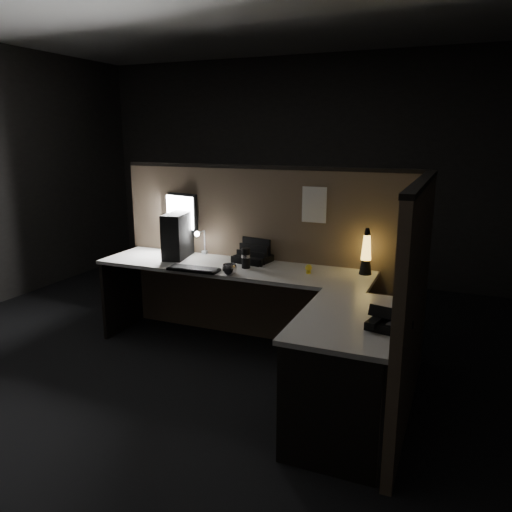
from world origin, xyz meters
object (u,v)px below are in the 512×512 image
at_px(keyboard, 194,269).
at_px(lava_lamp, 366,255).
at_px(monitor, 179,216).
at_px(desk_phone, 389,320).
at_px(pc_tower, 178,235).

distance_m(keyboard, lava_lamp, 1.35).
height_order(monitor, desk_phone, monitor).
bearing_deg(pc_tower, monitor, 105.68).
height_order(keyboard, desk_phone, desk_phone).
xyz_separation_m(monitor, keyboard, (0.44, -0.54, -0.32)).
bearing_deg(monitor, keyboard, -36.94).
xyz_separation_m(monitor, lava_lamp, (1.72, -0.12, -0.17)).
xyz_separation_m(pc_tower, keyboard, (0.34, -0.34, -0.19)).
height_order(pc_tower, desk_phone, pc_tower).
bearing_deg(monitor, lava_lamp, 9.74).
distance_m(monitor, keyboard, 0.77).
bearing_deg(lava_lamp, desk_phone, -72.82).
bearing_deg(lava_lamp, pc_tower, -176.97).
distance_m(monitor, lava_lamp, 1.73).
bearing_deg(keyboard, desk_phone, -24.15).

